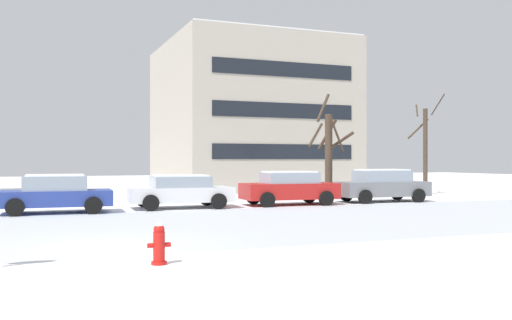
# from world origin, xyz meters

# --- Properties ---
(ground_plane) EXTENTS (120.00, 120.00, 0.00)m
(ground_plane) POSITION_xyz_m (0.00, 0.00, 0.00)
(ground_plane) COLOR white
(road_surface) EXTENTS (80.00, 9.93, 0.00)m
(road_surface) POSITION_xyz_m (0.00, 3.96, 0.00)
(road_surface) COLOR #B7BCC4
(road_surface) RESTS_ON ground
(fire_hydrant) EXTENTS (0.44, 0.30, 0.79)m
(fire_hydrant) POSITION_xyz_m (0.87, -2.09, 0.40)
(fire_hydrant) COLOR red
(fire_hydrant) RESTS_ON ground
(parked_car_blue) EXTENTS (4.15, 2.20, 1.44)m
(parked_car_blue) POSITION_xyz_m (-0.49, 9.71, 0.73)
(parked_car_blue) COLOR #283D93
(parked_car_blue) RESTS_ON ground
(parked_car_white) EXTENTS (4.26, 2.32, 1.37)m
(parked_car_white) POSITION_xyz_m (4.38, 10.07, 0.71)
(parked_car_white) COLOR white
(parked_car_white) RESTS_ON ground
(parked_car_red) EXTENTS (4.25, 2.17, 1.48)m
(parked_car_red) POSITION_xyz_m (9.24, 9.96, 0.76)
(parked_car_red) COLOR red
(parked_car_red) RESTS_ON ground
(parked_car_gray) EXTENTS (4.41, 2.14, 1.54)m
(parked_car_gray) POSITION_xyz_m (14.11, 10.03, 0.78)
(parked_car_gray) COLOR slate
(parked_car_gray) RESTS_ON ground
(tree_far_left) EXTENTS (1.65, 1.69, 5.70)m
(tree_far_left) POSITION_xyz_m (19.68, 13.94, 2.67)
(tree_far_left) COLOR #423326
(tree_far_left) RESTS_ON ground
(tree_far_mid) EXTENTS (2.36, 1.96, 5.42)m
(tree_far_mid) POSITION_xyz_m (12.88, 12.97, 2.46)
(tree_far_mid) COLOR #423326
(tree_far_mid) RESTS_ON ground
(building_far_right) EXTENTS (11.42, 11.99, 9.98)m
(building_far_right) POSITION_xyz_m (12.88, 24.30, 4.99)
(building_far_right) COLOR #B2A899
(building_far_right) RESTS_ON ground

